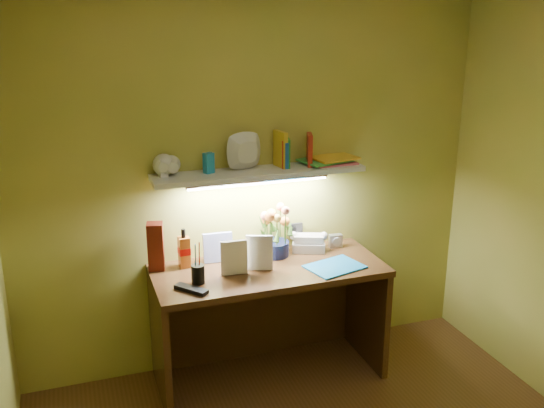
% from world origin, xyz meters
% --- Properties ---
extents(desk, '(1.40, 0.60, 0.75)m').
position_xyz_m(desk, '(0.00, 1.20, 0.38)').
color(desk, '#311D0D').
rests_on(desk, ground).
extents(flower_bouquet, '(0.26, 0.26, 0.33)m').
position_xyz_m(flower_bouquet, '(0.10, 1.37, 0.91)').
color(flower_bouquet, '#0D1338').
rests_on(flower_bouquet, desk).
extents(telephone, '(0.25, 0.22, 0.12)m').
position_xyz_m(telephone, '(0.33, 1.39, 0.81)').
color(telephone, beige).
rests_on(telephone, desk).
extents(desk_clock, '(0.09, 0.05, 0.09)m').
position_xyz_m(desk_clock, '(0.52, 1.38, 0.79)').
color(desk_clock, '#ABACB0').
rests_on(desk_clock, desk).
extents(whisky_bottle, '(0.07, 0.07, 0.24)m').
position_xyz_m(whisky_bottle, '(-0.48, 1.38, 0.87)').
color(whisky_bottle, '#9F4A15').
rests_on(whisky_bottle, desk).
extents(whisky_box, '(0.11, 0.11, 0.29)m').
position_xyz_m(whisky_box, '(-0.64, 1.40, 0.90)').
color(whisky_box, '#51150A').
rests_on(whisky_box, desk).
extents(pen_cup, '(0.09, 0.09, 0.19)m').
position_xyz_m(pen_cup, '(-0.45, 1.13, 0.84)').
color(pen_cup, black).
rests_on(pen_cup, desk).
extents(art_card, '(0.18, 0.05, 0.18)m').
position_xyz_m(art_card, '(-0.26, 1.40, 0.84)').
color(art_card, silver).
rests_on(art_card, desk).
extents(tv_remote, '(0.17, 0.19, 0.02)m').
position_xyz_m(tv_remote, '(-0.51, 1.03, 0.76)').
color(tv_remote, black).
rests_on(tv_remote, desk).
extents(blue_folder, '(0.37, 0.31, 0.01)m').
position_xyz_m(blue_folder, '(0.38, 1.07, 0.75)').
color(blue_folder, '#1674B6').
rests_on(blue_folder, desk).
extents(desk_book_a, '(0.16, 0.04, 0.21)m').
position_xyz_m(desk_book_a, '(-0.30, 1.18, 0.86)').
color(desk_book_a, silver).
rests_on(desk_book_a, desk).
extents(desk_book_b, '(0.16, 0.07, 0.22)m').
position_xyz_m(desk_book_b, '(-0.14, 1.21, 0.86)').
color(desk_book_b, silver).
rests_on(desk_book_b, desk).
extents(wall_shelf, '(1.31, 0.31, 0.25)m').
position_xyz_m(wall_shelf, '(-0.02, 1.38, 1.34)').
color(wall_shelf, silver).
rests_on(wall_shelf, ground).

